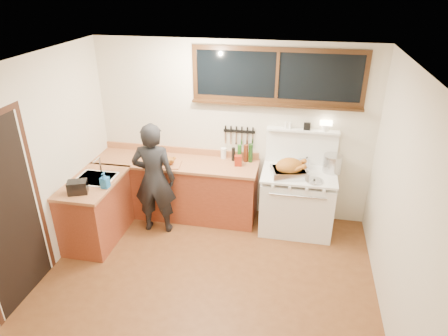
% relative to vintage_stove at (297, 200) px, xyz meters
% --- Properties ---
extents(ground_plane, '(4.00, 3.50, 0.02)m').
position_rel_vintage_stove_xyz_m(ground_plane, '(-1.00, -1.41, -0.48)').
color(ground_plane, '#5C3218').
extents(room_shell, '(4.10, 3.60, 2.65)m').
position_rel_vintage_stove_xyz_m(room_shell, '(-1.00, -1.41, 1.18)').
color(room_shell, beige).
rests_on(room_shell, ground).
extents(counter_back, '(2.44, 0.64, 1.00)m').
position_rel_vintage_stove_xyz_m(counter_back, '(-1.80, 0.04, -0.01)').
color(counter_back, maroon).
rests_on(counter_back, ground).
extents(counter_left, '(0.64, 1.09, 0.90)m').
position_rel_vintage_stove_xyz_m(counter_left, '(-2.70, -0.79, -0.01)').
color(counter_left, maroon).
rests_on(counter_left, ground).
extents(sink_unit, '(0.50, 0.45, 0.37)m').
position_rel_vintage_stove_xyz_m(sink_unit, '(-2.68, -0.71, 0.38)').
color(sink_unit, white).
rests_on(sink_unit, counter_left).
extents(vintage_stove, '(1.02, 0.74, 1.57)m').
position_rel_vintage_stove_xyz_m(vintage_stove, '(0.00, 0.00, 0.00)').
color(vintage_stove, white).
rests_on(vintage_stove, ground).
extents(back_window, '(2.32, 0.13, 0.77)m').
position_rel_vintage_stove_xyz_m(back_window, '(-0.40, 0.31, 1.60)').
color(back_window, black).
rests_on(back_window, room_shell).
extents(left_doorway, '(0.02, 1.04, 2.17)m').
position_rel_vintage_stove_xyz_m(left_doorway, '(-2.99, -1.96, 0.62)').
color(left_doorway, black).
rests_on(left_doorway, ground).
extents(knife_strip, '(0.46, 0.03, 0.28)m').
position_rel_vintage_stove_xyz_m(knife_strip, '(-0.90, 0.32, 0.84)').
color(knife_strip, black).
rests_on(knife_strip, room_shell).
extents(man, '(0.63, 0.44, 1.63)m').
position_rel_vintage_stove_xyz_m(man, '(-1.96, -0.42, 0.35)').
color(man, black).
rests_on(man, ground).
extents(soap_bottle, '(0.11, 0.11, 0.21)m').
position_rel_vintage_stove_xyz_m(soap_bottle, '(-2.43, -0.91, 0.54)').
color(soap_bottle, '#2269AD').
rests_on(soap_bottle, counter_left).
extents(toaster, '(0.28, 0.24, 0.16)m').
position_rel_vintage_stove_xyz_m(toaster, '(-2.70, -1.11, 0.51)').
color(toaster, black).
rests_on(toaster, counter_left).
extents(cutting_board, '(0.40, 0.32, 0.14)m').
position_rel_vintage_stove_xyz_m(cutting_board, '(-1.86, -0.13, 0.49)').
color(cutting_board, '#AC6C44').
rests_on(cutting_board, counter_back).
extents(roast_turkey, '(0.54, 0.45, 0.26)m').
position_rel_vintage_stove_xyz_m(roast_turkey, '(-0.14, -0.12, 0.54)').
color(roast_turkey, silver).
rests_on(roast_turkey, vintage_stove).
extents(stockpot, '(0.28, 0.28, 0.24)m').
position_rel_vintage_stove_xyz_m(stockpot, '(0.44, 0.13, 0.56)').
color(stockpot, silver).
rests_on(stockpot, vintage_stove).
extents(saucepan, '(0.21, 0.30, 0.12)m').
position_rel_vintage_stove_xyz_m(saucepan, '(0.05, 0.15, 0.50)').
color(saucepan, silver).
rests_on(saucepan, vintage_stove).
extents(pot_lid, '(0.27, 0.27, 0.04)m').
position_rel_vintage_stove_xyz_m(pot_lid, '(0.20, -0.23, 0.45)').
color(pot_lid, silver).
rests_on(pot_lid, vintage_stove).
extents(coffee_tin, '(0.11, 0.10, 0.15)m').
position_rel_vintage_stove_xyz_m(coffee_tin, '(-0.87, 0.06, 0.51)').
color(coffee_tin, maroon).
rests_on(coffee_tin, counter_back).
extents(pitcher, '(0.09, 0.09, 0.16)m').
position_rel_vintage_stove_xyz_m(pitcher, '(-1.12, 0.27, 0.51)').
color(pitcher, white).
rests_on(pitcher, counter_back).
extents(bottle_cluster, '(0.31, 0.07, 0.28)m').
position_rel_vintage_stove_xyz_m(bottle_cluster, '(-0.81, 0.22, 0.56)').
color(bottle_cluster, black).
rests_on(bottle_cluster, counter_back).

